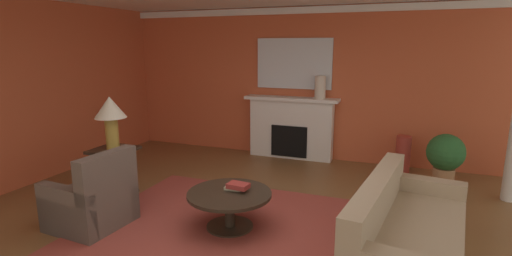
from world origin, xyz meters
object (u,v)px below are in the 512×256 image
mantel_mirror (294,64)px  armchair_near_window (93,202)px  vase_mantel_right (320,87)px  vase_tall_corner (403,155)px  side_table (115,169)px  coffee_table (230,201)px  table_lamp (110,112)px  sofa (406,237)px  potted_plant (445,156)px  fireplace (291,129)px

mantel_mirror → armchair_near_window: (-1.42, -3.79, -1.50)m
vase_mantel_right → mantel_mirror: bearing=162.8°
vase_tall_corner → mantel_mirror: bearing=168.4°
side_table → coffee_table: bearing=-10.1°
table_lamp → vase_mantel_right: 3.64m
sofa → table_lamp: (-3.94, 0.46, 0.93)m
side_table → vase_mantel_right: size_ratio=1.68×
armchair_near_window → coffee_table: size_ratio=0.95×
coffee_table → potted_plant: size_ratio=1.20×
fireplace → table_lamp: bearing=-123.7°
table_lamp → potted_plant: (4.49, 2.08, -0.73)m
potted_plant → vase_mantel_right: bearing=162.8°
coffee_table → side_table: (-1.98, 0.35, 0.06)m
mantel_mirror → table_lamp: bearing=-122.6°
armchair_near_window → vase_tall_corner: 4.83m
sofa → table_lamp: 4.07m
vase_mantel_right → sofa: bearing=-64.3°
side_table → table_lamp: bearing=0.0°
table_lamp → armchair_near_window: bearing=-64.3°
coffee_table → table_lamp: bearing=169.9°
armchair_near_window → vase_tall_corner: bearing=44.2°
fireplace → table_lamp: size_ratio=2.40×
mantel_mirror → vase_mantel_right: bearing=-17.2°
sofa → vase_mantel_right: (-1.54, 3.19, 1.10)m
sofa → vase_mantel_right: vase_mantel_right is taller
fireplace → sofa: (2.09, -3.24, -0.26)m
sofa → vase_tall_corner: (-0.04, 2.94, 0.03)m
mantel_mirror → table_lamp: (-1.85, -2.90, -0.58)m
vase_tall_corner → vase_mantel_right: vase_mantel_right is taller
sofa → vase_mantel_right: 3.70m
table_lamp → potted_plant: 5.00m
fireplace → coffee_table: (0.13, -3.13, -0.23)m
armchair_near_window → sofa: bearing=7.0°
coffee_table → side_table: size_ratio=1.43×
vase_tall_corner → potted_plant: bearing=-33.6°
potted_plant → armchair_near_window: bearing=-143.9°
vase_tall_corner → potted_plant: 0.74m
armchair_near_window → potted_plant: armchair_near_window is taller
fireplace → sofa: bearing=-57.2°
sofa → potted_plant: (0.56, 2.54, 0.19)m
vase_mantel_right → potted_plant: 2.37m
fireplace → vase_mantel_right: 1.00m
vase_mantel_right → coffee_table: bearing=-97.7°
table_lamp → potted_plant: size_ratio=0.90×
potted_plant → mantel_mirror: bearing=162.8°
armchair_near_window → table_lamp: size_ratio=1.27×
potted_plant → table_lamp: bearing=-155.2°
coffee_table → mantel_mirror: bearing=92.3°
mantel_mirror → side_table: bearing=-122.6°
sofa → coffee_table: sofa is taller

